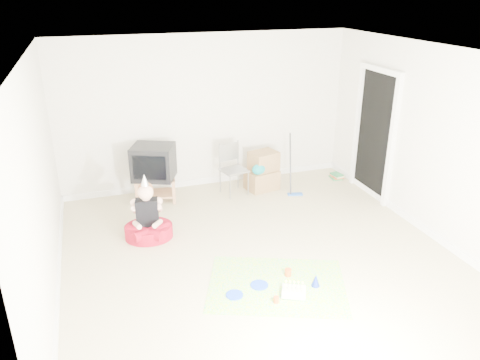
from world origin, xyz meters
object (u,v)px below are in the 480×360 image
object	(u,v)px
tv_stand	(155,187)
seated_woman	(148,224)
birthday_cake	(294,292)
crt_tv	(154,162)
cardboard_boxes	(262,172)
folding_chair	(234,170)

from	to	relation	value
tv_stand	seated_woman	distance (m)	1.22
birthday_cake	crt_tv	bearing A→B (deg)	109.70
crt_tv	seated_woman	world-z (taller)	seated_woman
tv_stand	crt_tv	bearing A→B (deg)	0.00
crt_tv	cardboard_boxes	xyz separation A→B (m)	(1.84, -0.09, -0.36)
tv_stand	cardboard_boxes	world-z (taller)	cardboard_boxes
tv_stand	birthday_cake	size ratio (longest dim) A/B	2.08
crt_tv	birthday_cake	size ratio (longest dim) A/B	1.90
birthday_cake	folding_chair	bearing A→B (deg)	85.80
crt_tv	folding_chair	xyz separation A→B (m)	(1.31, -0.13, -0.25)
crt_tv	birthday_cake	distance (m)	3.31
crt_tv	seated_woman	distance (m)	1.31
crt_tv	folding_chair	size ratio (longest dim) A/B	0.73
birthday_cake	tv_stand	bearing A→B (deg)	109.70
crt_tv	cardboard_boxes	size ratio (longest dim) A/B	0.97
tv_stand	folding_chair	xyz separation A→B (m)	(1.31, -0.13, 0.18)
folding_chair	cardboard_boxes	distance (m)	0.54
folding_chair	birthday_cake	size ratio (longest dim) A/B	2.59
tv_stand	seated_woman	xyz separation A→B (m)	(-0.29, -1.19, -0.03)
seated_woman	crt_tv	bearing A→B (deg)	76.37
cardboard_boxes	birthday_cake	size ratio (longest dim) A/B	1.96
folding_chair	seated_woman	bearing A→B (deg)	-146.63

